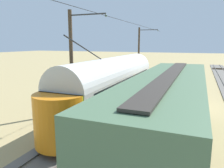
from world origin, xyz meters
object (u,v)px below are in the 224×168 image
(catenary_pole_foreground, at_px, (139,52))
(vintage_streetcar, at_px, (113,84))
(boxcar_adjacent, at_px, (168,114))
(catenary_pole_mid_near, at_px, (72,61))

(catenary_pole_foreground, bearing_deg, vintage_streetcar, 98.76)
(catenary_pole_foreground, bearing_deg, boxcar_adjacent, 108.19)
(vintage_streetcar, bearing_deg, catenary_pole_mid_near, 23.79)
(vintage_streetcar, xyz_separation_m, catenary_pole_foreground, (2.78, -18.01, 1.79))
(vintage_streetcar, distance_m, catenary_pole_foreground, 18.31)
(vintage_streetcar, xyz_separation_m, catenary_pole_mid_near, (2.78, 1.22, 1.79))
(catenary_pole_mid_near, bearing_deg, vintage_streetcar, -156.21)
(vintage_streetcar, relative_size, catenary_pole_foreground, 2.09)
(boxcar_adjacent, distance_m, catenary_pole_foreground, 24.82)
(boxcar_adjacent, bearing_deg, vintage_streetcar, -48.03)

